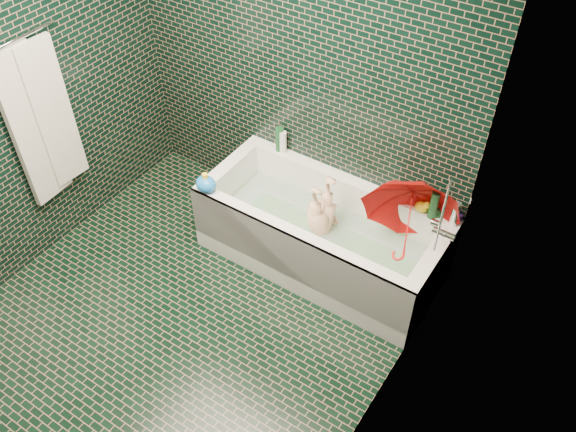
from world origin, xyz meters
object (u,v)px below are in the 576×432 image
Objects in this scene: bathtub at (320,241)px; bath_toy at (206,184)px; rubber_duck at (423,207)px; child at (322,229)px; umbrella at (408,223)px.

bath_toy reaches higher than bathtub.
rubber_duck is at bearing 12.34° from bath_toy.
bath_toy is (-0.74, -0.31, 0.40)m from bathtub.
child is at bearing -135.61° from rubber_duck.
bathtub is 2.77× the size of umbrella.
child is 0.66m from umbrella.
child is at bearing 171.21° from umbrella.
child is (-0.00, 0.02, 0.10)m from bathtub.
bathtub is at bearing 173.44° from umbrella.
rubber_duck is (0.59, 0.29, 0.28)m from child.
rubber_duck reaches higher than bathtub.
bathtub is 0.90m from bath_toy.
rubber_duck is 1.46m from bath_toy.
umbrella reaches higher than rubber_duck.
umbrella is (0.58, 0.10, 0.41)m from bathtub.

